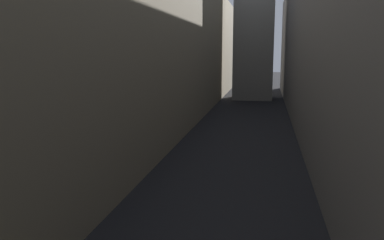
{
  "coord_description": "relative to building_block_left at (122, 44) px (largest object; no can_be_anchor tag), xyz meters",
  "views": [
    {
      "loc": [
        2.42,
        8.93,
        8.4
      ],
      "look_at": [
        0.0,
        21.91,
        6.14
      ],
      "focal_mm": 37.45,
      "sensor_mm": 36.0,
      "label": 1
    }
  ],
  "objects": [
    {
      "name": "ground_plane",
      "position": [
        12.76,
        -2.0,
        -9.19
      ],
      "size": [
        264.0,
        264.0,
        0.0
      ],
      "primitive_type": "plane",
      "color": "black"
    },
    {
      "name": "building_block_left",
      "position": [
        0.0,
        0.0,
        0.0
      ],
      "size": [
        14.52,
        108.0,
        18.38
      ],
      "primitive_type": "cube",
      "color": "gray",
      "rests_on": "ground"
    },
    {
      "name": "building_block_right",
      "position": [
        23.34,
        0.0,
        0.34
      ],
      "size": [
        10.17,
        108.0,
        19.05
      ],
      "primitive_type": "cube",
      "color": "slate",
      "rests_on": "ground"
    }
  ]
}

